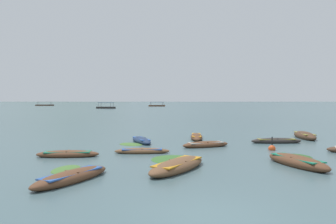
{
  "coord_description": "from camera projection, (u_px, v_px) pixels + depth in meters",
  "views": [
    {
      "loc": [
        -1.05,
        -8.25,
        3.04
      ],
      "look_at": [
        -1.55,
        58.37,
        0.67
      ],
      "focal_mm": 33.98,
      "sensor_mm": 36.0,
      "label": 1
    }
  ],
  "objects": [
    {
      "name": "ferry_1",
      "position": [
        157.0,
        106.0,
        169.37
      ],
      "size": [
        8.99,
        4.41,
        2.54
      ],
      "color": "brown",
      "rests_on": "ground"
    },
    {
      "name": "ferry_0",
      "position": [
        45.0,
        105.0,
        190.97
      ],
      "size": [
        10.53,
        5.61,
        2.54
      ],
      "color": "#4C3323",
      "rests_on": "ground"
    },
    {
      "name": "ground_plane",
      "position": [
        171.0,
        101.0,
        1507.36
      ],
      "size": [
        6000.0,
        6000.0,
        0.0
      ],
      "primitive_type": "plane",
      "color": "#476066"
    },
    {
      "name": "mountain_2",
      "position": [
        203.0,
        58.0,
        1909.59
      ],
      "size": [
        1382.26,
        1382.26,
        523.38
      ],
      "primitive_type": "cone",
      "color": "slate",
      "rests_on": "ground"
    },
    {
      "name": "rowboat_5",
      "position": [
        141.0,
        140.0,
        23.07
      ],
      "size": [
        2.13,
        3.56,
        0.49
      ],
      "color": "navy",
      "rests_on": "ground"
    },
    {
      "name": "rowboat_6",
      "position": [
        206.0,
        145.0,
        20.95
      ],
      "size": [
        3.42,
        2.1,
        0.47
      ],
      "color": "brown",
      "rests_on": "ground"
    },
    {
      "name": "rowboat_3",
      "position": [
        197.0,
        137.0,
        25.26
      ],
      "size": [
        1.15,
        3.88,
        0.52
      ],
      "color": "brown",
      "rests_on": "ground"
    },
    {
      "name": "rowboat_1",
      "position": [
        297.0,
        162.0,
        14.83
      ],
      "size": [
        2.31,
        3.96,
        0.62
      ],
      "color": "brown",
      "rests_on": "ground"
    },
    {
      "name": "rowboat_4",
      "position": [
        142.0,
        151.0,
        18.42
      ],
      "size": [
        3.23,
        0.95,
        0.38
      ],
      "color": "brown",
      "rests_on": "ground"
    },
    {
      "name": "weed_patch_0",
      "position": [
        173.0,
        160.0,
        16.39
      ],
      "size": [
        2.54,
        2.86,
        0.14
      ],
      "primitive_type": "ellipsoid",
      "rotation": [
        0.0,
        0.0,
        1.65
      ],
      "color": "#38662D",
      "rests_on": "ground"
    },
    {
      "name": "rowboat_9",
      "position": [
        305.0,
        136.0,
        25.7
      ],
      "size": [
        1.41,
        4.06,
        0.68
      ],
      "color": "#4C3323",
      "rests_on": "ground"
    },
    {
      "name": "weed_patch_2",
      "position": [
        131.0,
        144.0,
        22.09
      ],
      "size": [
        2.31,
        2.3,
        0.14
      ],
      "primitive_type": "ellipsoid",
      "rotation": [
        0.0,
        0.0,
        2.38
      ],
      "color": "#477033",
      "rests_on": "ground"
    },
    {
      "name": "rowboat_7",
      "position": [
        68.0,
        154.0,
        17.24
      ],
      "size": [
        3.43,
        1.17,
        0.44
      ],
      "color": "brown",
      "rests_on": "ground"
    },
    {
      "name": "rowboat_10",
      "position": [
        72.0,
        177.0,
        12.0
      ],
      "size": [
        2.62,
        3.8,
        0.52
      ],
      "color": "brown",
      "rests_on": "ground"
    },
    {
      "name": "mountain_1",
      "position": [
        70.0,
        69.0,
        1630.38
      ],
      "size": [
        955.74,
        955.74,
        331.44
      ],
      "primitive_type": "cone",
      "color": "slate",
      "rests_on": "ground"
    },
    {
      "name": "weed_patch_4",
      "position": [
        66.0,
        169.0,
        14.05
      ],
      "size": [
        1.27,
        1.98,
        0.14
      ],
      "primitive_type": "ellipsoid",
      "rotation": [
        0.0,
        0.0,
        1.49
      ],
      "color": "#477033",
      "rests_on": "ground"
    },
    {
      "name": "rowboat_0",
      "position": [
        276.0,
        141.0,
        22.85
      ],
      "size": [
        3.7,
        1.09,
        0.46
      ],
      "color": "#2D2826",
      "rests_on": "ground"
    },
    {
      "name": "mountain_3",
      "position": [
        299.0,
        79.0,
        1846.55
      ],
      "size": [
        942.21,
        942.21,
        259.87
      ],
      "primitive_type": "cone",
      "color": "slate",
      "rests_on": "ground"
    },
    {
      "name": "ferry_2",
      "position": [
        106.0,
        107.0,
        123.03
      ],
      "size": [
        7.74,
        5.07,
        2.54
      ],
      "color": "#2D2826",
      "rests_on": "ground"
    },
    {
      "name": "rowboat_8",
      "position": [
        178.0,
        166.0,
        13.95
      ],
      "size": [
        3.22,
        4.3,
        0.6
      ],
      "color": "brown",
      "rests_on": "ground"
    },
    {
      "name": "mooring_buoy",
      "position": [
        272.0,
        149.0,
        19.54
      ],
      "size": [
        0.44,
        0.44,
        0.96
      ],
      "color": "#DB4C1E",
      "rests_on": "ground"
    },
    {
      "name": "weed_patch_3",
      "position": [
        295.0,
        158.0,
        17.0
      ],
      "size": [
        2.67,
        3.01,
        0.14
      ],
      "primitive_type": "ellipsoid",
      "rotation": [
        0.0,
        0.0,
        1.13
      ],
      "color": "#2D5628",
      "rests_on": "ground"
    }
  ]
}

